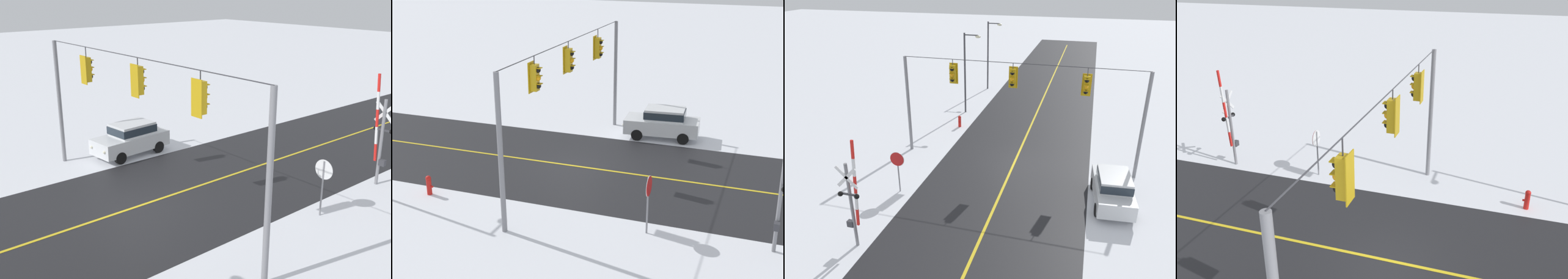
% 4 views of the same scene
% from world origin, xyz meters
% --- Properties ---
extents(ground_plane, '(160.00, 160.00, 0.00)m').
position_xyz_m(ground_plane, '(0.00, 0.00, 0.00)').
color(ground_plane, white).
extents(road_asphalt, '(9.00, 80.00, 0.01)m').
position_xyz_m(road_asphalt, '(0.00, 6.00, 0.00)').
color(road_asphalt, black).
rests_on(road_asphalt, ground).
extents(lane_centre_line, '(0.14, 72.00, 0.01)m').
position_xyz_m(lane_centre_line, '(0.00, 6.00, 0.01)').
color(lane_centre_line, gold).
rests_on(lane_centre_line, ground).
extents(signal_span, '(14.20, 0.47, 6.22)m').
position_xyz_m(signal_span, '(-0.08, -0.01, 4.24)').
color(signal_span, gray).
rests_on(signal_span, ground).
extents(stop_sign, '(0.80, 0.09, 2.35)m').
position_xyz_m(stop_sign, '(-5.29, -5.15, 1.71)').
color(stop_sign, gray).
rests_on(stop_sign, ground).
extents(railroad_crossing, '(0.99, 0.31, 5.08)m').
position_xyz_m(railroad_crossing, '(-4.99, -9.73, 2.33)').
color(railroad_crossing, gray).
rests_on(railroad_crossing, ground).
extents(parked_car_white, '(2.12, 4.31, 1.74)m').
position_xyz_m(parked_car_white, '(5.65, -3.25, 0.95)').
color(parked_car_white, white).
rests_on(parked_car_white, ground).
extents(fire_hydrant, '(0.24, 0.31, 0.88)m').
position_xyz_m(fire_hydrant, '(-5.20, 4.65, 0.47)').
color(fire_hydrant, red).
rests_on(fire_hydrant, ground).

